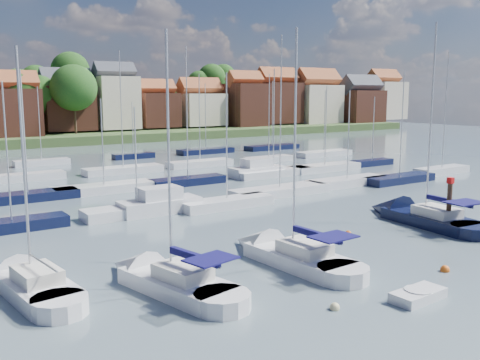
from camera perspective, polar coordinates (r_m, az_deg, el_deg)
ground at (r=66.59m, az=-11.76°, el=0.28°), size 260.00×260.00×0.00m
sailboat_left at (r=29.08m, az=-8.19°, el=-10.52°), size 4.94×10.88×14.36m
sailboat_centre at (r=33.23m, az=4.74°, el=-7.92°), size 3.58×11.19×15.02m
sailboat_navy at (r=45.18m, az=18.24°, el=-3.75°), size 4.23×12.30×16.70m
sailboat_far at (r=30.56m, az=-21.74°, el=-10.16°), size 3.83×10.37×13.49m
tender at (r=28.49m, az=18.46°, el=-11.58°), size 3.06×1.55×0.64m
timber_piling at (r=42.68m, az=21.32°, el=-3.76°), size 0.40×0.40×6.28m
buoy_b at (r=26.46m, az=10.07°, el=-13.44°), size 0.48×0.48×0.48m
buoy_c at (r=29.09m, az=10.93°, el=-11.34°), size 0.49×0.49×0.49m
buoy_d at (r=33.37m, az=21.02°, el=-9.09°), size 0.53×0.53×0.53m
buoy_e at (r=39.73m, az=11.46°, el=-5.74°), size 0.44×0.44×0.44m
marina_field at (r=62.88m, az=-8.50°, el=0.25°), size 79.62×41.41×15.93m
far_shore_town at (r=156.16m, az=-24.02°, el=6.41°), size 212.46×90.00×22.27m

